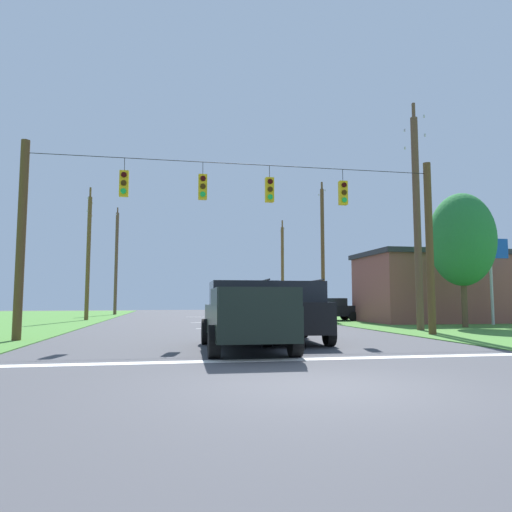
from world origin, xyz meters
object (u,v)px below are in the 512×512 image
at_px(distant_car_oncoming, 329,309).
at_px(utility_pole_far_left, 88,253).
at_px(overhead_signal_span, 241,232).
at_px(tree_roadside_right, 462,240).
at_px(utility_pole_mid_right, 417,217).
at_px(utility_pole_distant_right, 116,262).
at_px(utility_pole_near_left, 282,269).
at_px(utility_pole_far_right, 323,251).
at_px(pickup_truck, 245,315).
at_px(roadside_store, 452,287).
at_px(distant_car_crossing_white, 283,313).
at_px(suv_black, 287,310).

bearing_deg(distant_car_oncoming, utility_pole_far_left, 167.67).
xyz_separation_m(overhead_signal_span, distant_car_oncoming, (7.92, 12.94, -3.16)).
relative_size(distant_car_oncoming, tree_roadside_right, 0.64).
height_order(overhead_signal_span, utility_pole_far_left, utility_pole_far_left).
height_order(utility_pole_mid_right, utility_pole_distant_right, utility_pole_mid_right).
relative_size(utility_pole_near_left, tree_roadside_right, 1.40).
bearing_deg(utility_pole_far_left, utility_pole_far_right, 1.13).
distance_m(pickup_truck, tree_roadside_right, 15.39).
relative_size(utility_pole_distant_right, tree_roadside_right, 1.50).
distance_m(utility_pole_distant_right, roadside_store, 29.82).
xyz_separation_m(distant_car_oncoming, utility_pole_distant_right, (-15.68, 15.83, 4.24)).
distance_m(distant_car_crossing_white, distant_car_oncoming, 9.97).
height_order(utility_pole_far_right, utility_pole_near_left, utility_pole_far_right).
bearing_deg(utility_pole_far_left, tree_roadside_right, -31.20).
distance_m(utility_pole_far_right, utility_pole_far_left, 17.11).
relative_size(overhead_signal_span, tree_roadside_right, 2.29).
bearing_deg(pickup_truck, utility_pole_mid_right, 35.70).
xyz_separation_m(suv_black, tree_roadside_right, (10.79, 6.10, 3.42)).
xyz_separation_m(utility_pole_mid_right, roadside_store, (6.28, 7.14, -3.07)).
height_order(distant_car_oncoming, utility_pole_near_left, utility_pole_near_left).
bearing_deg(utility_pole_near_left, utility_pole_mid_right, -89.90).
height_order(utility_pole_distant_right, tree_roadside_right, utility_pole_distant_right).
xyz_separation_m(overhead_signal_span, suv_black, (1.30, -1.93, -2.89)).
height_order(suv_black, distant_car_oncoming, suv_black).
xyz_separation_m(utility_pole_mid_right, utility_pole_far_left, (-16.98, 13.89, -0.66)).
xyz_separation_m(utility_pole_mid_right, utility_pole_far_right, (0.13, 14.23, -0.13)).
bearing_deg(utility_pole_far_right, pickup_truck, -114.10).
bearing_deg(utility_pole_mid_right, roadside_store, 48.66).
relative_size(overhead_signal_span, utility_pole_far_right, 1.50).
xyz_separation_m(overhead_signal_span, distant_car_crossing_white, (2.70, 4.44, -3.16)).
distance_m(pickup_truck, utility_pole_mid_right, 12.12).
bearing_deg(utility_pole_distant_right, distant_car_oncoming, -45.26).
bearing_deg(tree_roadside_right, utility_pole_distant_right, 128.89).
height_order(suv_black, utility_pole_far_left, utility_pole_far_left).
bearing_deg(overhead_signal_span, utility_pole_far_right, 62.23).
bearing_deg(roadside_store, utility_pole_mid_right, -131.34).
bearing_deg(pickup_truck, tree_roadside_right, 33.13).
bearing_deg(utility_pole_far_left, suv_black, -62.60).
bearing_deg(suv_black, utility_pole_mid_right, 31.28).
xyz_separation_m(utility_pole_far_right, utility_pole_far_left, (-17.10, -0.34, -0.53)).
bearing_deg(overhead_signal_span, roadside_store, 32.93).
relative_size(suv_black, utility_pole_far_right, 0.46).
height_order(utility_pole_far_right, utility_pole_far_left, utility_pole_far_right).
xyz_separation_m(overhead_signal_span, utility_pole_distant_right, (-7.76, 28.77, 1.07)).
bearing_deg(utility_pole_distant_right, utility_pole_mid_right, -57.80).
relative_size(overhead_signal_span, suv_black, 3.25).
height_order(utility_pole_far_right, utility_pole_distant_right, utility_pole_far_right).
xyz_separation_m(overhead_signal_span, pickup_truck, (-0.47, -4.02, -2.99)).
bearing_deg(suv_black, roadside_store, 40.36).
distance_m(suv_black, utility_pole_mid_right, 9.67).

